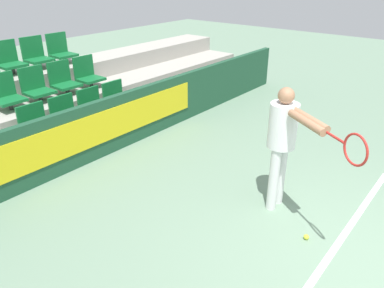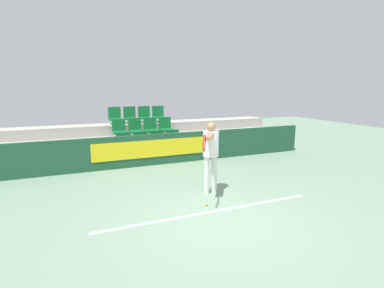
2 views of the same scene
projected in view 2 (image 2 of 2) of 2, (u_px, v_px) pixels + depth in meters
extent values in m
plane|color=gray|center=(221.00, 220.00, 5.63)|extent=(30.00, 30.00, 0.00)
cube|color=white|center=(212.00, 212.00, 5.99)|extent=(4.65, 0.08, 0.01)
cube|color=#1E4C33|center=(155.00, 149.00, 9.51)|extent=(11.20, 0.12, 0.99)
cube|color=yellow|center=(159.00, 148.00, 9.47)|extent=(4.09, 0.02, 0.54)
cube|color=#ADA89E|center=(151.00, 156.00, 10.02)|extent=(10.80, 0.85, 0.37)
cube|color=#ADA89E|center=(145.00, 146.00, 10.76)|extent=(10.80, 0.85, 0.73)
cube|color=#ADA89E|center=(139.00, 137.00, 11.49)|extent=(10.80, 0.85, 1.10)
cylinder|color=#333333|center=(125.00, 150.00, 9.69)|extent=(0.07, 0.07, 0.14)
cube|color=#146B33|center=(125.00, 147.00, 9.67)|extent=(0.46, 0.43, 0.05)
cube|color=#146B33|center=(124.00, 139.00, 9.80)|extent=(0.46, 0.04, 0.42)
cylinder|color=#333333|center=(142.00, 149.00, 9.91)|extent=(0.07, 0.07, 0.14)
cube|color=#146B33|center=(142.00, 146.00, 9.89)|extent=(0.46, 0.43, 0.05)
cube|color=#146B33|center=(141.00, 138.00, 10.02)|extent=(0.46, 0.04, 0.42)
cylinder|color=#333333|center=(159.00, 147.00, 10.12)|extent=(0.07, 0.07, 0.14)
cube|color=#146B33|center=(159.00, 145.00, 10.10)|extent=(0.46, 0.43, 0.05)
cube|color=#146B33|center=(157.00, 137.00, 10.24)|extent=(0.46, 0.04, 0.42)
cylinder|color=#333333|center=(174.00, 146.00, 10.34)|extent=(0.07, 0.07, 0.14)
cube|color=#146B33|center=(174.00, 143.00, 10.32)|extent=(0.46, 0.43, 0.05)
cube|color=#146B33|center=(172.00, 136.00, 10.45)|extent=(0.46, 0.04, 0.42)
cylinder|color=#333333|center=(120.00, 135.00, 10.39)|extent=(0.07, 0.07, 0.14)
cube|color=#146B33|center=(120.00, 132.00, 10.37)|extent=(0.46, 0.43, 0.05)
cube|color=#146B33|center=(119.00, 125.00, 10.50)|extent=(0.46, 0.04, 0.42)
cylinder|color=#333333|center=(136.00, 134.00, 10.61)|extent=(0.07, 0.07, 0.14)
cube|color=#146B33|center=(136.00, 131.00, 10.59)|extent=(0.46, 0.43, 0.05)
cube|color=#146B33|center=(135.00, 124.00, 10.72)|extent=(0.46, 0.04, 0.42)
cylinder|color=#333333|center=(152.00, 133.00, 10.82)|extent=(0.07, 0.07, 0.14)
cube|color=#146B33|center=(152.00, 130.00, 10.80)|extent=(0.46, 0.43, 0.05)
cube|color=#146B33|center=(150.00, 123.00, 10.94)|extent=(0.46, 0.04, 0.42)
cylinder|color=#333333|center=(166.00, 132.00, 11.04)|extent=(0.07, 0.07, 0.14)
cube|color=#146B33|center=(166.00, 130.00, 11.02)|extent=(0.46, 0.43, 0.05)
cube|color=#146B33|center=(165.00, 123.00, 11.15)|extent=(0.46, 0.04, 0.42)
cylinder|color=#333333|center=(116.00, 122.00, 11.09)|extent=(0.07, 0.07, 0.14)
cube|color=#146B33|center=(115.00, 119.00, 11.07)|extent=(0.46, 0.43, 0.05)
cube|color=#146B33|center=(114.00, 112.00, 11.20)|extent=(0.46, 0.04, 0.42)
cylinder|color=#333333|center=(131.00, 121.00, 11.31)|extent=(0.07, 0.07, 0.14)
cube|color=#146B33|center=(131.00, 119.00, 11.29)|extent=(0.46, 0.43, 0.05)
cube|color=#146B33|center=(129.00, 112.00, 11.42)|extent=(0.46, 0.04, 0.42)
cylinder|color=#333333|center=(145.00, 121.00, 11.52)|extent=(0.07, 0.07, 0.14)
cube|color=#146B33|center=(145.00, 118.00, 11.50)|extent=(0.46, 0.43, 0.05)
cube|color=#146B33|center=(144.00, 112.00, 11.64)|extent=(0.46, 0.04, 0.42)
cylinder|color=#333333|center=(160.00, 120.00, 11.74)|extent=(0.07, 0.07, 0.14)
cube|color=#146B33|center=(159.00, 117.00, 11.72)|extent=(0.46, 0.43, 0.05)
cube|color=#146B33|center=(158.00, 111.00, 11.85)|extent=(0.46, 0.04, 0.42)
cylinder|color=silver|center=(207.00, 175.00, 6.92)|extent=(0.13, 0.13, 0.90)
cylinder|color=silver|center=(214.00, 174.00, 7.00)|extent=(0.13, 0.13, 0.90)
cylinder|color=white|center=(211.00, 144.00, 6.82)|extent=(0.36, 0.36, 0.58)
sphere|color=#9E7051|center=(211.00, 127.00, 6.75)|extent=(0.20, 0.20, 0.20)
cylinder|color=#9E7051|center=(207.00, 137.00, 6.28)|extent=(0.40, 0.57, 0.09)
cylinder|color=#9E7051|center=(211.00, 136.00, 6.32)|extent=(0.40, 0.57, 0.09)
cylinder|color=#AD231E|center=(206.00, 140.00, 5.86)|extent=(0.18, 0.27, 0.03)
torus|color=#AD231E|center=(204.00, 143.00, 5.57)|extent=(0.19, 0.29, 0.32)
sphere|color=#CCDB33|center=(207.00, 204.00, 6.30)|extent=(0.07, 0.07, 0.07)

